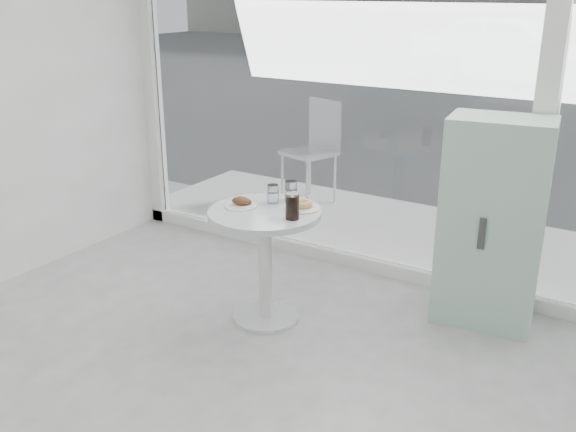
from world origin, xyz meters
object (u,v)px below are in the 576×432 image
Objects in this scene: patio_chair at (315,145)px; cola_glass at (292,207)px; water_tumbler_b at (291,192)px; car_white at (512,49)px; water_tumbler_a at (273,195)px; main_table at (265,243)px; mint_cabinet at (492,223)px; plate_fritter at (242,203)px; plate_donut at (302,206)px.

patio_chair reaches higher than cola_glass.
water_tumbler_b is 0.82× the size of cola_glass.
car_white is 11.92m from water_tumbler_a.
water_tumbler_a is (-0.04, 0.16, 0.27)m from main_table.
patio_chair is at bearing 137.76° from mint_cabinet.
car_white is at bearing 95.96° from plate_fritter.
patio_chair reaches higher than plate_fritter.
cola_glass is at bearing -164.70° from car_white.
mint_cabinet is at bearing -16.92° from patio_chair.
plate_fritter is 0.34m from water_tumbler_b.
cola_glass is (0.19, -0.29, 0.02)m from water_tumbler_b.
main_table is 0.17× the size of car_white.
water_tumbler_a is at bearing -127.48° from water_tumbler_b.
water_tumbler_b is (-0.15, 0.10, 0.04)m from plate_donut.
main_table is at bearing 170.19° from cola_glass.
main_table is at bearing -98.26° from water_tumbler_b.
patio_chair is at bearing 115.51° from water_tumbler_b.
car_white reaches higher than cola_glass.
main_table is 1.45m from mint_cabinet.
cola_glass reaches higher than water_tumbler_b.
water_tumbler_b is (0.04, 0.25, 0.28)m from main_table.
water_tumbler_a is (0.12, 0.18, 0.03)m from plate_fritter.
main_table is 0.29m from plate_fritter.
car_white is (-2.64, 11.22, 0.10)m from mint_cabinet.
car_white is 34.23× the size of water_tumbler_b.
cola_glass is (-0.99, -0.82, 0.17)m from mint_cabinet.
cola_glass is at bearing -36.07° from water_tumbler_a.
main_table is 3.34× the size of plate_donut.
main_table is 0.32m from water_tumbler_a.
car_white reaches higher than mint_cabinet.
water_tumbler_a is (1.38, -11.84, 0.05)m from car_white.
patio_chair is 2.37m from plate_donut.
plate_fritter is at bearing -172.03° from main_table.
car_white is 12.09m from plate_fritter.
patio_chair reaches higher than plate_donut.
cola_glass is at bearing -9.81° from main_table.
plate_fritter is (1.25, -12.02, 0.02)m from car_white.
water_tumbler_a is at bearing 103.85° from main_table.
main_table is 0.34m from plate_donut.
plate_donut is (1.60, -11.84, 0.01)m from car_white.
car_white is 19.75× the size of plate_donut.
patio_chair is at bearing 112.12° from main_table.
plate_donut is at bearing -34.55° from water_tumbler_b.
water_tumbler_a is (0.87, -2.09, 0.20)m from patio_chair.
car_white reaches higher than plate_donut.
patio_chair is 9.77m from car_white.
mint_cabinet reaches higher than main_table.
patio_chair is 7.60× the size of water_tumbler_b.
water_tumbler_a is at bearing 55.48° from plate_fritter.
plate_donut is (-1.04, -0.63, 0.11)m from mint_cabinet.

